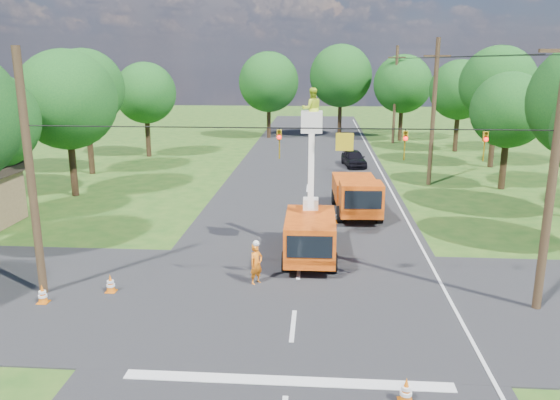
# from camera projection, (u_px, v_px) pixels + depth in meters

# --- Properties ---
(ground) EXTENTS (140.00, 140.00, 0.00)m
(ground) POSITION_uv_depth(u_px,v_px,m) (308.00, 189.00, 37.26)
(ground) COLOR #234F17
(ground) RESTS_ON ground
(road_main) EXTENTS (12.00, 100.00, 0.06)m
(road_main) POSITION_uv_depth(u_px,v_px,m) (308.00, 189.00, 37.26)
(road_main) COLOR black
(road_main) RESTS_ON ground
(road_cross) EXTENTS (56.00, 10.00, 0.07)m
(road_cross) POSITION_uv_depth(u_px,v_px,m) (296.00, 301.00, 19.87)
(road_cross) COLOR black
(road_cross) RESTS_ON ground
(stop_bar) EXTENTS (9.00, 0.45, 0.02)m
(stop_bar) POSITION_uv_depth(u_px,v_px,m) (287.00, 382.00, 14.84)
(stop_bar) COLOR silver
(stop_bar) RESTS_ON ground
(edge_line) EXTENTS (0.12, 90.00, 0.02)m
(edge_line) POSITION_uv_depth(u_px,v_px,m) (390.00, 190.00, 36.86)
(edge_line) COLOR silver
(edge_line) RESTS_ON ground
(bucket_truck) EXTENTS (2.33, 5.70, 7.41)m
(bucket_truck) POSITION_uv_depth(u_px,v_px,m) (310.00, 224.00, 23.78)
(bucket_truck) COLOR orange
(bucket_truck) RESTS_ON ground
(second_truck) EXTENTS (2.69, 6.20, 2.27)m
(second_truck) POSITION_uv_depth(u_px,v_px,m) (357.00, 194.00, 30.74)
(second_truck) COLOR orange
(second_truck) RESTS_ON ground
(ground_worker) EXTENTS (0.69, 0.71, 1.65)m
(ground_worker) POSITION_uv_depth(u_px,v_px,m) (256.00, 264.00, 21.19)
(ground_worker) COLOR orange
(ground_worker) RESTS_ON ground
(distant_car) EXTENTS (2.20, 4.21, 1.37)m
(distant_car) POSITION_uv_depth(u_px,v_px,m) (354.00, 158.00, 44.95)
(distant_car) COLOR black
(distant_car) RESTS_ON ground
(traffic_cone_0) EXTENTS (0.38, 0.38, 0.71)m
(traffic_cone_0) POSITION_uv_depth(u_px,v_px,m) (406.00, 391.00, 13.86)
(traffic_cone_0) COLOR orange
(traffic_cone_0) RESTS_ON ground
(traffic_cone_1) EXTENTS (0.38, 0.38, 0.71)m
(traffic_cone_1) POSITION_uv_depth(u_px,v_px,m) (315.00, 248.00, 24.45)
(traffic_cone_1) COLOR orange
(traffic_cone_1) RESTS_ON ground
(traffic_cone_2) EXTENTS (0.38, 0.38, 0.71)m
(traffic_cone_2) POSITION_uv_depth(u_px,v_px,m) (334.00, 217.00, 29.27)
(traffic_cone_2) COLOR orange
(traffic_cone_2) RESTS_ON ground
(traffic_cone_3) EXTENTS (0.38, 0.38, 0.71)m
(traffic_cone_3) POSITION_uv_depth(u_px,v_px,m) (111.00, 284.00, 20.51)
(traffic_cone_3) COLOR orange
(traffic_cone_3) RESTS_ON ground
(traffic_cone_4) EXTENTS (0.38, 0.38, 0.71)m
(traffic_cone_4) POSITION_uv_depth(u_px,v_px,m) (43.00, 294.00, 19.58)
(traffic_cone_4) COLOR orange
(traffic_cone_4) RESTS_ON ground
(traffic_cone_6) EXTENTS (0.38, 0.38, 0.71)m
(traffic_cone_6) POSITION_uv_depth(u_px,v_px,m) (367.00, 196.00, 33.81)
(traffic_cone_6) COLOR orange
(traffic_cone_6) RESTS_ON ground
(pole_right_near) EXTENTS (1.80, 0.30, 10.00)m
(pole_right_near) POSITION_uv_depth(u_px,v_px,m) (554.00, 167.00, 18.00)
(pole_right_near) COLOR #4C3823
(pole_right_near) RESTS_ON ground
(pole_right_mid) EXTENTS (1.80, 0.30, 10.00)m
(pole_right_mid) POSITION_uv_depth(u_px,v_px,m) (433.00, 112.00, 37.32)
(pole_right_mid) COLOR #4C3823
(pole_right_mid) RESTS_ON ground
(pole_right_far) EXTENTS (1.80, 0.30, 10.00)m
(pole_right_far) POSITION_uv_depth(u_px,v_px,m) (395.00, 94.00, 56.64)
(pole_right_far) COLOR #4C3823
(pole_right_far) RESTS_ON ground
(pole_left) EXTENTS (0.30, 0.30, 9.00)m
(pole_left) POSITION_uv_depth(u_px,v_px,m) (31.00, 176.00, 19.42)
(pole_left) COLOR #4C3823
(pole_left) RESTS_ON ground
(signal_span) EXTENTS (18.00, 0.29, 1.07)m
(signal_span) POSITION_uv_depth(u_px,v_px,m) (363.00, 141.00, 18.24)
(signal_span) COLOR black
(signal_span) RESTS_ON ground
(tree_left_d) EXTENTS (6.20, 6.20, 9.24)m
(tree_left_d) POSITION_uv_depth(u_px,v_px,m) (67.00, 100.00, 33.90)
(tree_left_d) COLOR #382616
(tree_left_d) RESTS_ON ground
(tree_left_e) EXTENTS (5.80, 5.80, 9.41)m
(tree_left_e) POSITION_uv_depth(u_px,v_px,m) (85.00, 88.00, 40.70)
(tree_left_e) COLOR #382616
(tree_left_e) RESTS_ON ground
(tree_left_f) EXTENTS (5.40, 5.40, 8.40)m
(tree_left_f) POSITION_uv_depth(u_px,v_px,m) (145.00, 93.00, 48.49)
(tree_left_f) COLOR #382616
(tree_left_f) RESTS_ON ground
(tree_right_c) EXTENTS (5.00, 5.00, 7.83)m
(tree_right_c) POSITION_uv_depth(u_px,v_px,m) (509.00, 110.00, 35.97)
(tree_right_c) COLOR #382616
(tree_right_c) RESTS_ON ground
(tree_right_d) EXTENTS (6.00, 6.00, 9.70)m
(tree_right_d) POSITION_uv_depth(u_px,v_px,m) (498.00, 84.00, 43.24)
(tree_right_d) COLOR #382616
(tree_right_d) RESTS_ON ground
(tree_right_e) EXTENTS (5.60, 5.60, 8.63)m
(tree_right_e) POSITION_uv_depth(u_px,v_px,m) (460.00, 90.00, 51.26)
(tree_right_e) COLOR #382616
(tree_right_e) RESTS_ON ground
(tree_far_a) EXTENTS (6.60, 6.60, 9.50)m
(tree_far_a) POSITION_uv_depth(u_px,v_px,m) (269.00, 82.00, 60.23)
(tree_far_a) COLOR #382616
(tree_far_a) RESTS_ON ground
(tree_far_b) EXTENTS (7.00, 7.00, 10.32)m
(tree_far_b) POSITION_uv_depth(u_px,v_px,m) (341.00, 76.00, 61.44)
(tree_far_b) COLOR #382616
(tree_far_b) RESTS_ON ground
(tree_far_c) EXTENTS (6.20, 6.20, 9.18)m
(tree_far_c) POSITION_uv_depth(u_px,v_px,m) (403.00, 84.00, 58.26)
(tree_far_c) COLOR #382616
(tree_far_c) RESTS_ON ground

